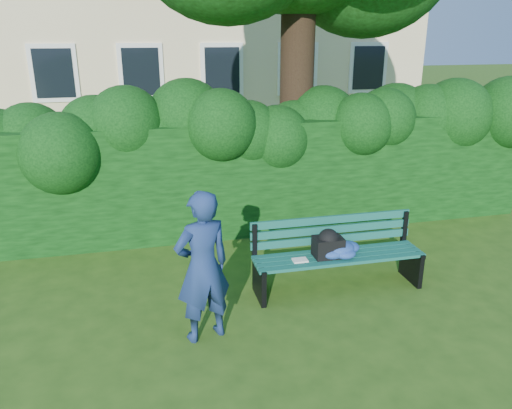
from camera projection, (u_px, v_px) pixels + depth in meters
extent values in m
plane|color=#2C4F15|center=(267.00, 290.00, 6.32)|extent=(80.00, 80.00, 0.00)
cube|color=white|center=(54.00, 73.00, 14.04)|extent=(1.30, 0.08, 1.60)
cube|color=black|center=(54.00, 73.00, 14.00)|extent=(1.05, 0.04, 1.35)
cube|color=white|center=(141.00, 72.00, 14.57)|extent=(1.30, 0.08, 1.60)
cube|color=black|center=(141.00, 72.00, 14.53)|extent=(1.05, 0.04, 1.35)
cube|color=white|center=(222.00, 70.00, 15.10)|extent=(1.30, 0.08, 1.60)
cube|color=black|center=(222.00, 70.00, 15.06)|extent=(1.05, 0.04, 1.35)
cube|color=white|center=(297.00, 69.00, 15.63)|extent=(1.30, 0.08, 1.60)
cube|color=black|center=(298.00, 69.00, 15.59)|extent=(1.05, 0.04, 1.35)
cube|color=white|center=(368.00, 68.00, 16.16)|extent=(1.30, 0.08, 1.60)
cube|color=black|center=(369.00, 68.00, 16.13)|extent=(1.05, 0.04, 1.35)
cube|color=black|center=(233.00, 176.00, 8.05)|extent=(10.00, 1.00, 1.80)
cylinder|color=black|center=(297.00, 72.00, 8.25)|extent=(0.56, 0.56, 4.94)
cube|color=#0E4743|center=(344.00, 263.00, 6.05)|extent=(2.15, 0.11, 0.04)
cube|color=#0E4743|center=(341.00, 258.00, 6.16)|extent=(2.15, 0.11, 0.04)
cube|color=#0E4743|center=(337.00, 255.00, 6.27)|extent=(2.15, 0.11, 0.04)
cube|color=#0E4743|center=(333.00, 251.00, 6.38)|extent=(2.15, 0.11, 0.04)
cube|color=#0E4743|center=(332.00, 239.00, 6.41)|extent=(2.15, 0.05, 0.10)
cube|color=#0E4743|center=(332.00, 229.00, 6.38)|extent=(2.15, 0.05, 0.10)
cube|color=#0E4743|center=(332.00, 219.00, 6.35)|extent=(2.15, 0.05, 0.10)
cube|color=black|center=(259.00, 282.00, 6.07)|extent=(0.06, 0.50, 0.44)
cube|color=black|center=(254.00, 241.00, 6.17)|extent=(0.06, 0.06, 0.45)
cube|color=black|center=(260.00, 267.00, 5.95)|extent=(0.06, 0.42, 0.05)
cube|color=black|center=(411.00, 265.00, 6.51)|extent=(0.06, 0.50, 0.44)
cube|color=black|center=(404.00, 227.00, 6.61)|extent=(0.06, 0.06, 0.45)
cube|color=black|center=(415.00, 251.00, 6.39)|extent=(0.06, 0.42, 0.05)
cube|color=white|center=(300.00, 260.00, 6.05)|extent=(0.18, 0.13, 0.02)
cube|color=black|center=(328.00, 247.00, 6.14)|extent=(0.36, 0.26, 0.25)
imported|color=navy|center=(203.00, 267.00, 5.10)|extent=(0.69, 0.55, 1.65)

